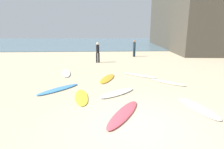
{
  "coord_description": "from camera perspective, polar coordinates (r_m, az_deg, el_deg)",
  "views": [
    {
      "loc": [
        -1.01,
        -4.89,
        2.77
      ],
      "look_at": [
        -0.43,
        5.26,
        0.3
      ],
      "focal_mm": 29.24,
      "sensor_mm": 36.0,
      "label": 1
    }
  ],
  "objects": [
    {
      "name": "surfboard_1",
      "position": [
        7.86,
        -9.55,
        -6.95
      ],
      "size": [
        0.83,
        2.03,
        0.06
      ],
      "primitive_type": "ellipsoid",
      "rotation": [
        0.0,
        0.0,
        3.29
      ],
      "color": "yellow",
      "rests_on": "ground_plane"
    },
    {
      "name": "ground_plane",
      "position": [
        5.71,
        7.61,
        -15.49
      ],
      "size": [
        120.0,
        120.0,
        0.0
      ],
      "primitive_type": "plane",
      "color": "#C6B28E"
    },
    {
      "name": "surfboard_5",
      "position": [
        9.08,
        -16.36,
        -4.41
      ],
      "size": [
        1.9,
        2.0,
        0.08
      ],
      "primitive_type": "ellipsoid",
      "rotation": [
        0.0,
        0.0,
        2.4
      ],
      "color": "#4590D3",
      "rests_on": "ground_plane"
    },
    {
      "name": "surfboard_6",
      "position": [
        6.29,
        3.63,
        -12.08
      ],
      "size": [
        1.6,
        2.37,
        0.08
      ],
      "primitive_type": "ellipsoid",
      "rotation": [
        0.0,
        0.0,
        2.65
      ],
      "color": "#D14654",
      "rests_on": "ground_plane"
    },
    {
      "name": "beachgoer_mid",
      "position": [
        19.82,
        6.98,
        8.39
      ],
      "size": [
        0.4,
        0.4,
        1.75
      ],
      "rotation": [
        0.0,
        0.0,
        0.72
      ],
      "color": "#1E3342",
      "rests_on": "ground_plane"
    },
    {
      "name": "ocean_water",
      "position": [
        44.4,
        -2.04,
        10.14
      ],
      "size": [
        120.0,
        40.0,
        0.08
      ],
      "primitive_type": "cube",
      "color": "slate",
      "rests_on": "ground_plane"
    },
    {
      "name": "surfboard_4",
      "position": [
        10.66,
        -1.46,
        -1.22
      ],
      "size": [
        1.23,
        2.3,
        0.07
      ],
      "primitive_type": "ellipsoid",
      "rotation": [
        0.0,
        0.0,
        -0.3
      ],
      "color": "gold",
      "rests_on": "ground_plane"
    },
    {
      "name": "surfboard_0",
      "position": [
        7.4,
        25.23,
        -9.39
      ],
      "size": [
        1.01,
        2.13,
        0.08
      ],
      "primitive_type": "ellipsoid",
      "rotation": [
        0.0,
        0.0,
        3.36
      ],
      "color": "white",
      "rests_on": "ground_plane"
    },
    {
      "name": "surfboard_7",
      "position": [
        11.54,
        8.55,
        -0.21
      ],
      "size": [
        2.04,
        1.88,
        0.07
      ],
      "primitive_type": "ellipsoid",
      "rotation": [
        0.0,
        0.0,
        0.85
      ],
      "color": "beige",
      "rests_on": "ground_plane"
    },
    {
      "name": "surfboard_3",
      "position": [
        10.37,
        16.95,
        -2.24
      ],
      "size": [
        1.78,
        1.88,
        0.07
      ],
      "primitive_type": "ellipsoid",
      "rotation": [
        0.0,
        0.0,
        3.88
      ],
      "color": "#ECE3C7",
      "rests_on": "ground_plane"
    },
    {
      "name": "surfboard_2",
      "position": [
        8.2,
        1.67,
        -5.76
      ],
      "size": [
        1.89,
        1.67,
        0.09
      ],
      "primitive_type": "ellipsoid",
      "rotation": [
        0.0,
        0.0,
        -0.89
      ],
      "color": "white",
      "rests_on": "ground_plane"
    },
    {
      "name": "surfboard_8",
      "position": [
        12.34,
        -14.16,
        0.46
      ],
      "size": [
        1.01,
        2.36,
        0.08
      ],
      "primitive_type": "ellipsoid",
      "rotation": [
        0.0,
        0.0,
        3.36
      ],
      "color": "white",
      "rests_on": "ground_plane"
    },
    {
      "name": "beachgoer_near",
      "position": [
        16.02,
        -4.49,
        7.23
      ],
      "size": [
        0.37,
        0.37,
        1.76
      ],
      "rotation": [
        0.0,
        0.0,
        0.39
      ],
      "color": "black",
      "rests_on": "ground_plane"
    }
  ]
}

